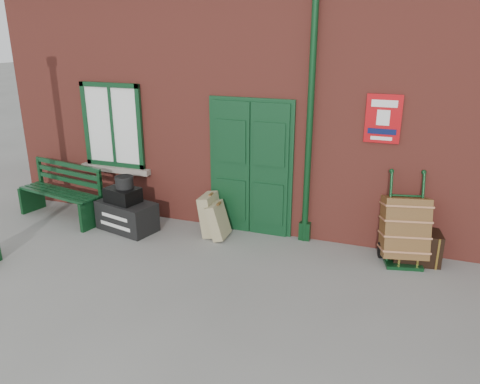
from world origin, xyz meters
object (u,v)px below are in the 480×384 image
at_px(bench, 62,190).
at_px(houdini_trunk, 127,216).
at_px(porter_trolley, 404,229).
at_px(dark_trunk, 416,247).

xyz_separation_m(bench, houdini_trunk, (1.39, -0.09, -0.27)).
bearing_deg(porter_trolley, dark_trunk, -5.62).
distance_m(houdini_trunk, dark_trunk, 4.68).
bearing_deg(houdini_trunk, porter_trolley, 18.90).
relative_size(bench, porter_trolley, 1.32).
relative_size(houdini_trunk, dark_trunk, 1.51).
distance_m(bench, dark_trunk, 6.06).
bearing_deg(houdini_trunk, dark_trunk, 18.97).
relative_size(porter_trolley, dark_trunk, 2.00).
bearing_deg(bench, houdini_trunk, 7.30).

